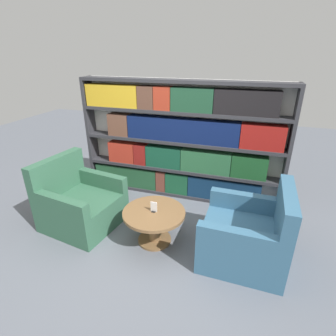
# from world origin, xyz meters

# --- Properties ---
(ground_plane) EXTENTS (14.00, 14.00, 0.00)m
(ground_plane) POSITION_xyz_m (0.00, 0.00, 0.00)
(ground_plane) COLOR slate
(bookshelf) EXTENTS (3.29, 0.30, 1.92)m
(bookshelf) POSITION_xyz_m (0.00, 1.44, 0.94)
(bookshelf) COLOR silver
(bookshelf) RESTS_ON ground_plane
(armchair_left) EXTENTS (1.06, 1.03, 0.96)m
(armchair_left) POSITION_xyz_m (-1.11, 0.18, 0.31)
(armchair_left) COLOR #336047
(armchair_left) RESTS_ON ground_plane
(armchair_right) EXTENTS (0.96, 0.93, 0.96)m
(armchair_right) POSITION_xyz_m (1.18, 0.17, 0.31)
(armchair_right) COLOR #386684
(armchair_right) RESTS_ON ground_plane
(coffee_table) EXTENTS (0.79, 0.79, 0.45)m
(coffee_table) POSITION_xyz_m (0.03, 0.12, 0.32)
(coffee_table) COLOR brown
(coffee_table) RESTS_ON ground_plane
(table_sign) EXTENTS (0.08, 0.06, 0.14)m
(table_sign) POSITION_xyz_m (0.03, 0.12, 0.51)
(table_sign) COLOR black
(table_sign) RESTS_ON coffee_table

